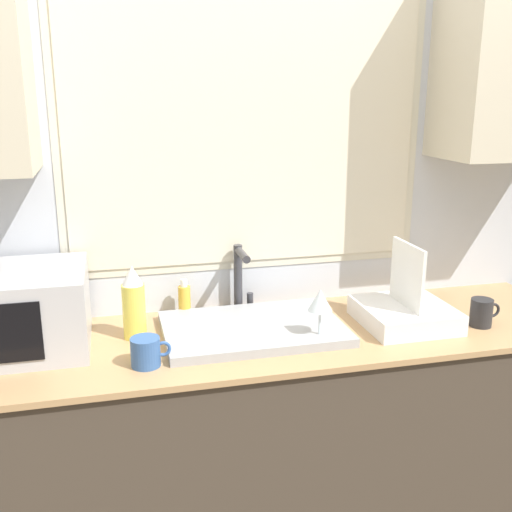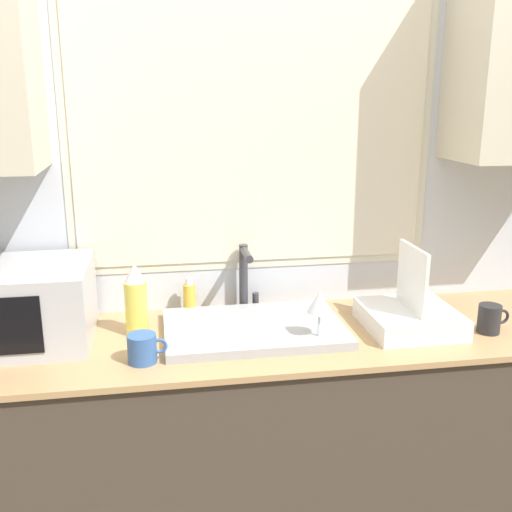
# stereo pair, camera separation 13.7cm
# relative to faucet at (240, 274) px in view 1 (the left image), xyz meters

# --- Properties ---
(countertop) EXTENTS (2.27, 0.61, 0.93)m
(countertop) POSITION_rel_faucet_xyz_m (0.04, -0.23, -0.61)
(countertop) COLOR #42382D
(countertop) RESTS_ON ground_plane
(wall_back) EXTENTS (6.00, 0.38, 2.60)m
(wall_back) POSITION_rel_faucet_xyz_m (0.04, 0.06, 0.33)
(wall_back) COLOR silver
(wall_back) RESTS_ON ground_plane
(sink_basin) EXTENTS (0.60, 0.41, 0.03)m
(sink_basin) POSITION_rel_faucet_xyz_m (-0.00, -0.21, -0.13)
(sink_basin) COLOR #9EA0A5
(sink_basin) RESTS_ON countertop
(faucet) EXTENTS (0.08, 0.16, 0.25)m
(faucet) POSITION_rel_faucet_xyz_m (0.00, 0.00, 0.00)
(faucet) COLOR #333338
(faucet) RESTS_ON countertop
(microwave) EXTENTS (0.49, 0.39, 0.25)m
(microwave) POSITION_rel_faucet_xyz_m (-0.78, -0.16, -0.02)
(microwave) COLOR #B2B2B7
(microwave) RESTS_ON countertop
(dish_rack) EXTENTS (0.30, 0.31, 0.29)m
(dish_rack) POSITION_rel_faucet_xyz_m (0.53, -0.26, -0.10)
(dish_rack) COLOR white
(dish_rack) RESTS_ON countertop
(spray_bottle) EXTENTS (0.08, 0.08, 0.25)m
(spray_bottle) POSITION_rel_faucet_xyz_m (-0.39, -0.16, -0.03)
(spray_bottle) COLOR #D8CC4C
(spray_bottle) RESTS_ON countertop
(soap_bottle) EXTENTS (0.04, 0.04, 0.14)m
(soap_bottle) POSITION_rel_faucet_xyz_m (-0.21, 0.00, -0.08)
(soap_bottle) COLOR gold
(soap_bottle) RESTS_ON countertop
(mug_near_sink) EXTENTS (0.12, 0.09, 0.09)m
(mug_near_sink) POSITION_rel_faucet_xyz_m (-0.37, -0.38, -0.10)
(mug_near_sink) COLOR #335999
(mug_near_sink) RESTS_ON countertop
(wine_glass) EXTENTS (0.08, 0.08, 0.18)m
(wine_glass) POSITION_rel_faucet_xyz_m (0.18, -0.34, -0.01)
(wine_glass) COLOR silver
(wine_glass) RESTS_ON countertop
(mug_by_rack) EXTENTS (0.11, 0.08, 0.10)m
(mug_by_rack) POSITION_rel_faucet_xyz_m (0.78, -0.34, -0.10)
(mug_by_rack) COLOR #262628
(mug_by_rack) RESTS_ON countertop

